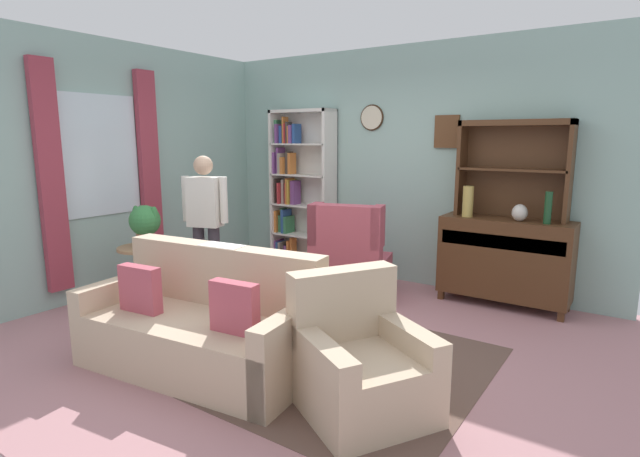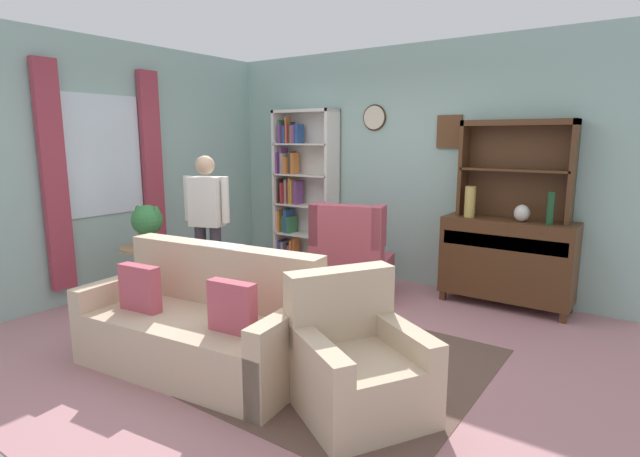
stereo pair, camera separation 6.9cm
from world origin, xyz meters
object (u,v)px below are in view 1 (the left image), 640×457
sideboard_hutch (514,156)px  armchair_floral (360,367)px  sideboard (505,258)px  bookshelf (298,191)px  potted_plant_large (145,223)px  coffee_table (286,302)px  person_reading (205,218)px  couch_floral (202,327)px  book_stack (280,292)px  bottle_wine (548,208)px  vase_round (520,213)px  wingback_chair (350,262)px  vase_tall (468,201)px  plant_stand (145,269)px

sideboard_hutch → armchair_floral: size_ratio=1.04×
sideboard → sideboard_hutch: sideboard_hutch is taller
bookshelf → potted_plant_large: bearing=-98.7°
bookshelf → sideboard: (2.75, -0.08, -0.53)m
coffee_table → potted_plant_large: bearing=-178.1°
bookshelf → person_reading: (0.08, -1.73, -0.13)m
couch_floral → book_stack: bearing=71.8°
couch_floral → person_reading: person_reading is taller
potted_plant_large → couch_floral: bearing=-23.4°
armchair_floral → person_reading: person_reading is taller
bottle_wine → armchair_floral: bearing=-103.8°
vase_round → potted_plant_large: 3.80m
bookshelf → bottle_wine: bookshelf is taller
couch_floral → book_stack: couch_floral is taller
coffee_table → person_reading: bearing=164.3°
vase_round → bottle_wine: (0.26, -0.02, 0.07)m
sideboard → wingback_chair: 1.63m
bottle_wine → armchair_floral: (-0.62, -2.53, -0.79)m
sideboard → vase_tall: vase_tall is taller
bookshelf → plant_stand: size_ratio=3.36×
sideboard_hutch → vase_round: size_ratio=6.47×
bookshelf → sideboard: bookshelf is taller
sideboard → person_reading: 3.16m
sideboard_hutch → vase_tall: (-0.39, -0.19, -0.48)m
vase_tall → person_reading: (-2.28, -1.57, -0.17)m
sideboard_hutch → bookshelf: bearing=-179.5°
plant_stand → sideboard_hutch: bearing=35.3°
couch_floral → armchair_floral: 1.32m
vase_tall → vase_round: bearing=1.5°
plant_stand → vase_tall: bearing=36.4°
wingback_chair → coffee_table: bearing=-82.1°
sideboard_hutch → vase_round: bearing=-53.5°
bookshelf → person_reading: bookshelf is taller
vase_round → person_reading: bearing=-150.5°
bottle_wine → coffee_table: size_ratio=0.39×
bottle_wine → potted_plant_large: 4.01m
couch_floral → wingback_chair: (0.06, 2.11, 0.07)m
vase_round → plant_stand: vase_round is taller
vase_round → bottle_wine: bottle_wine is taller
vase_tall → bookshelf: bearing=176.0°
wingback_chair → book_stack: wingback_chair is taller
vase_tall → plant_stand: bearing=-143.6°
armchair_floral → wingback_chair: 2.33m
sideboard → book_stack: bearing=-122.4°
bookshelf → bottle_wine: size_ratio=6.65×
person_reading → coffee_table: person_reading is taller
couch_floral → plant_stand: (-1.58, 0.66, 0.07)m
sideboard_hutch → bottle_wine: sideboard_hutch is taller
couch_floral → plant_stand: 1.72m
sideboard_hutch → plant_stand: 4.01m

